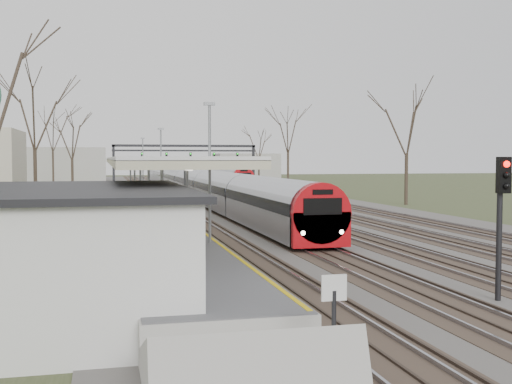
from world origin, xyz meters
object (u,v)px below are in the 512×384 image
passenger (157,216)px  signal_post (501,207)px  train_far (205,174)px  train_near (187,182)px

passenger → signal_post: bearing=-153.1°
passenger → train_far: bearing=-24.5°
signal_post → passenger: bearing=131.3°
train_near → passenger: size_ratio=56.46×
train_near → signal_post: signal_post is taller
passenger → signal_post: 13.09m
train_near → train_far: 33.27m
train_far → passenger: 78.65m
train_near → train_far: (7.00, 32.53, 0.00)m
train_far → passenger: bearing=-100.1°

